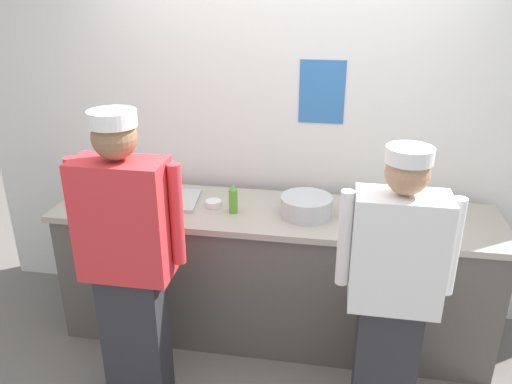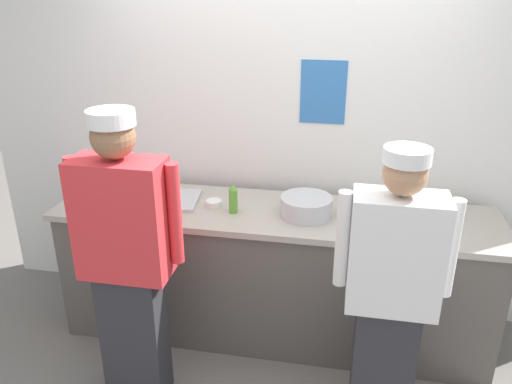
{
  "view_description": "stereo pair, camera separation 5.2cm",
  "coord_description": "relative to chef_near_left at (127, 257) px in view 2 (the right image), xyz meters",
  "views": [
    {
      "loc": [
        0.39,
        -2.55,
        2.28
      ],
      "look_at": [
        -0.11,
        0.32,
        1.06
      ],
      "focal_mm": 35.74,
      "sensor_mm": 36.0,
      "label": 1
    },
    {
      "loc": [
        0.44,
        -2.54,
        2.28
      ],
      "look_at": [
        -0.11,
        0.32,
        1.06
      ],
      "focal_mm": 35.74,
      "sensor_mm": 36.0,
      "label": 2
    }
  ],
  "objects": [
    {
      "name": "ramekin_orange_sauce",
      "position": [
        1.78,
        0.8,
        0.03
      ],
      "size": [
        0.1,
        0.1,
        0.04
      ],
      "color": "white",
      "rests_on": "prep_counter"
    },
    {
      "name": "chefs_knife",
      "position": [
        1.64,
        0.63,
        0.01
      ],
      "size": [
        0.27,
        0.03,
        0.02
      ],
      "color": "#B7BABF",
      "rests_on": "prep_counter"
    },
    {
      "name": "ground_plane",
      "position": [
        0.68,
        0.35,
        -0.92
      ],
      "size": [
        9.0,
        9.0,
        0.0
      ],
      "primitive_type": "plane",
      "color": "slate"
    },
    {
      "name": "deli_cup",
      "position": [
        1.19,
        0.74,
        0.05
      ],
      "size": [
        0.09,
        0.09,
        0.08
      ],
      "primitive_type": "cylinder",
      "color": "white",
      "rests_on": "prep_counter"
    },
    {
      "name": "plate_stack_front",
      "position": [
        1.53,
        0.64,
        0.04
      ],
      "size": [
        0.24,
        0.24,
        0.06
      ],
      "color": "white",
      "rests_on": "prep_counter"
    },
    {
      "name": "sheet_tray",
      "position": [
        -0.07,
        0.72,
        0.02
      ],
      "size": [
        0.51,
        0.4,
        0.02
      ],
      "primitive_type": "cube",
      "rotation": [
        0.0,
        0.0,
        0.12
      ],
      "color": "#B7BABF",
      "rests_on": "prep_counter"
    },
    {
      "name": "ramekin_green_sauce",
      "position": [
        -0.38,
        0.73,
        0.03
      ],
      "size": [
        0.09,
        0.09,
        0.04
      ],
      "color": "white",
      "rests_on": "prep_counter"
    },
    {
      "name": "prep_counter",
      "position": [
        0.68,
        0.71,
        -0.45
      ],
      "size": [
        2.82,
        0.67,
        0.92
      ],
      "color": "#56514C",
      "rests_on": "ground"
    },
    {
      "name": "ramekin_red_sauce",
      "position": [
        0.29,
        0.71,
        0.03
      ],
      "size": [
        0.1,
        0.1,
        0.04
      ],
      "color": "white",
      "rests_on": "prep_counter"
    },
    {
      "name": "wall_back",
      "position": [
        0.68,
        1.17,
        0.43
      ],
      "size": [
        4.42,
        0.11,
        2.68
      ],
      "color": "white",
      "rests_on": "ground"
    },
    {
      "name": "chef_center",
      "position": [
        1.38,
        0.05,
        -0.07
      ],
      "size": [
        0.58,
        0.24,
        1.59
      ],
      "color": "#2D2D33",
      "rests_on": "ground"
    },
    {
      "name": "mixing_bowl_steel",
      "position": [
        0.89,
        0.68,
        0.07
      ],
      "size": [
        0.32,
        0.32,
        0.12
      ],
      "primitive_type": "cylinder",
      "color": "#B7BABF",
      "rests_on": "prep_counter"
    },
    {
      "name": "squeeze_bottle_primary",
      "position": [
        0.43,
        0.64,
        0.1
      ],
      "size": [
        0.06,
        0.06,
        0.19
      ],
      "color": "#56A333",
      "rests_on": "prep_counter"
    },
    {
      "name": "chef_near_left",
      "position": [
        0.0,
        0.0,
        0.0
      ],
      "size": [
        0.62,
        0.24,
        1.71
      ],
      "color": "#2D2D33",
      "rests_on": "ground"
    },
    {
      "name": "ramekin_yellow_sauce",
      "position": [
        1.29,
        0.56,
        0.03
      ],
      "size": [
        0.09,
        0.09,
        0.04
      ],
      "color": "white",
      "rests_on": "prep_counter"
    }
  ]
}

